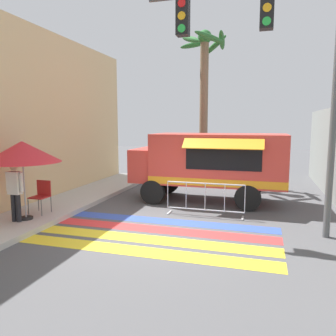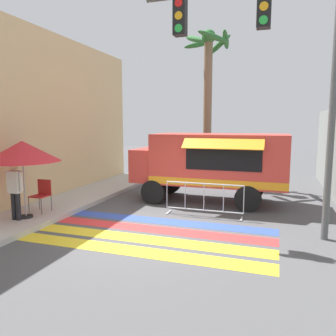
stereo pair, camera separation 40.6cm
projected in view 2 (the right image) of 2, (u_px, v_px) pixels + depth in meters
name	position (u px, v px, depth m)	size (l,w,h in m)	color
ground_plane	(148.00, 231.00, 8.44)	(60.00, 60.00, 0.00)	#4C4C4F
crosswalk_painted	(146.00, 233.00, 8.26)	(6.40, 2.84, 0.01)	yellow
food_truck	(208.00, 161.00, 11.50)	(5.32, 2.54, 2.41)	#D13D33
traffic_signal_pole	(267.00, 45.00, 7.71)	(4.72, 0.29, 6.48)	#515456
patio_umbrella	(22.00, 151.00, 8.91)	(2.02, 2.02, 2.15)	black
folding_chair	(42.00, 192.00, 9.76)	(0.47, 0.47, 0.95)	#4C4C51
vendor_person	(15.00, 187.00, 8.83)	(0.53, 0.21, 1.60)	black
barricade_front	(204.00, 200.00, 9.76)	(2.36, 0.44, 1.01)	#B7BABF
palm_tree	(208.00, 83.00, 14.36)	(2.18, 2.29, 6.78)	#7A664C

